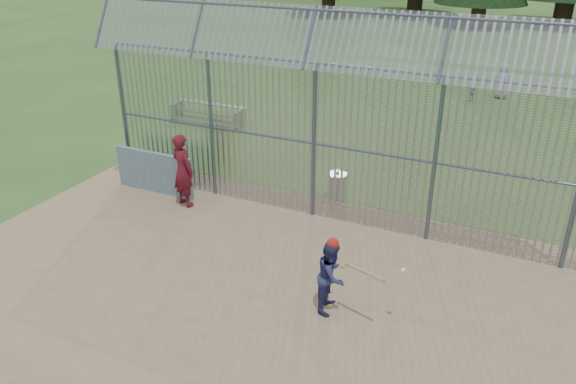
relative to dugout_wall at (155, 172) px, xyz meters
The scene contains 11 objects.
ground 5.47m from the dugout_wall, 32.23° to the right, with size 120.00×120.00×0.00m, color #2D511E.
dirt_infield 5.75m from the dugout_wall, 36.47° to the right, with size 14.00×10.00×0.02m, color #756047.
dugout_wall is the anchor object (origin of this frame).
batter 7.15m from the dugout_wall, 24.50° to the right, with size 0.72×0.56×1.48m, color navy.
onlooker 1.34m from the dugout_wall, 15.23° to the right, with size 0.74×0.48×2.02m, color maroon.
bg_kid_standing 16.56m from the dugout_wall, 62.15° to the left, with size 0.78×0.51×1.59m, color gray.
bg_kid_seated 15.07m from the dugout_wall, 63.73° to the left, with size 0.49×0.20×0.83m, color slate.
batting_gear 7.39m from the dugout_wall, 24.07° to the right, with size 1.51×0.43×0.50m.
trash_can 5.16m from the dugout_wall, 20.93° to the left, with size 0.56×0.56×0.82m.
bleacher 6.27m from the dugout_wall, 109.09° to the left, with size 3.00×0.95×0.72m.
backstop_fence 6.66m from the dugout_wall, ahead, with size 20.09×0.81×5.30m.
Camera 1 is at (5.05, -8.68, 6.82)m, focal length 35.00 mm.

